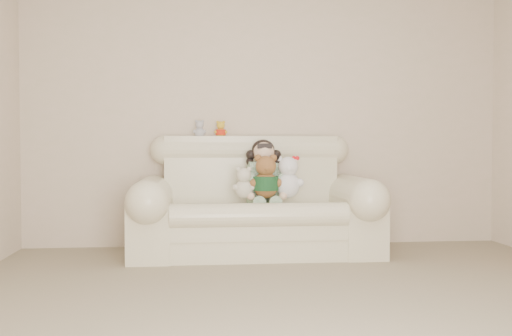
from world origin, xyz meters
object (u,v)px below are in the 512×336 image
Objects in this scene: seated_child at (264,172)px; brown_teddy at (266,172)px; sofa at (255,195)px; white_cat at (288,173)px; cream_teddy at (244,180)px.

brown_teddy is (-0.01, -0.21, 0.00)m from seated_child.
seated_child is at bearing 42.79° from sofa.
white_cat is 0.38m from cream_teddy.
cream_teddy is at bearing -140.80° from seated_child.
seated_child is 0.21m from brown_teddy.
brown_teddy is 1.02× the size of white_cat.
sofa is 0.25m from brown_teddy.
sofa is 0.22m from cream_teddy.
sofa reaches higher than brown_teddy.
seated_child is at bearing 105.53° from brown_teddy.
white_cat is 1.36× the size of cream_teddy.
white_cat is (0.19, -0.18, -0.00)m from seated_child.
seated_child reaches higher than brown_teddy.
white_cat reaches higher than cream_teddy.
seated_child is 0.29m from cream_teddy.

